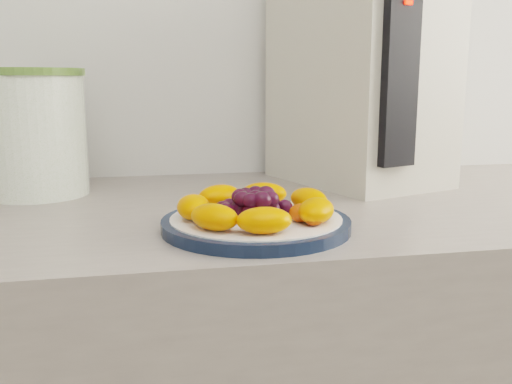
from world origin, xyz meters
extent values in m
cylinder|color=#121E34|center=(-0.02, 1.04, 0.91)|extent=(0.24, 0.24, 0.01)
cylinder|color=white|center=(-0.02, 1.04, 0.91)|extent=(0.22, 0.22, 0.02)
cylinder|color=#4B721F|center=(-0.33, 1.34, 1.00)|extent=(0.22, 0.22, 0.20)
cylinder|color=#5A7B36|center=(-0.33, 1.34, 1.10)|extent=(0.22, 0.22, 0.01)
cube|color=beige|center=(0.24, 1.35, 1.09)|extent=(0.31, 0.36, 0.38)
cube|color=black|center=(0.24, 1.19, 1.10)|extent=(0.07, 0.04, 0.28)
cube|color=#FF0C05|center=(0.24, 1.18, 1.21)|extent=(0.01, 0.01, 0.01)
ellipsoid|color=#FF6A00|center=(0.06, 1.06, 0.93)|extent=(0.06, 0.07, 0.03)
ellipsoid|color=#FF6A00|center=(0.01, 1.12, 0.93)|extent=(0.08, 0.06, 0.03)
ellipsoid|color=#FF6A00|center=(-0.06, 1.11, 0.93)|extent=(0.08, 0.07, 0.03)
ellipsoid|color=#FF6A00|center=(-0.10, 1.05, 0.93)|extent=(0.05, 0.07, 0.03)
ellipsoid|color=#FF6A00|center=(-0.08, 0.99, 0.93)|extent=(0.07, 0.08, 0.03)
ellipsoid|color=#FF6A00|center=(-0.03, 0.96, 0.93)|extent=(0.07, 0.05, 0.03)
ellipsoid|color=#FF6A00|center=(0.05, 1.00, 0.93)|extent=(0.07, 0.08, 0.03)
ellipsoid|color=black|center=(-0.02, 1.04, 0.93)|extent=(0.02, 0.02, 0.02)
ellipsoid|color=black|center=(0.00, 1.04, 0.93)|extent=(0.02, 0.02, 0.02)
ellipsoid|color=black|center=(-0.01, 1.06, 0.93)|extent=(0.02, 0.02, 0.02)
ellipsoid|color=black|center=(-0.03, 1.06, 0.93)|extent=(0.02, 0.02, 0.02)
ellipsoid|color=black|center=(-0.04, 1.04, 0.93)|extent=(0.02, 0.02, 0.02)
ellipsoid|color=black|center=(-0.03, 1.02, 0.93)|extent=(0.02, 0.02, 0.02)
ellipsoid|color=black|center=(-0.01, 1.02, 0.93)|extent=(0.02, 0.02, 0.02)
ellipsoid|color=black|center=(0.02, 1.05, 0.93)|extent=(0.02, 0.02, 0.02)
ellipsoid|color=black|center=(0.01, 1.07, 0.93)|extent=(0.02, 0.02, 0.02)
ellipsoid|color=black|center=(-0.01, 1.08, 0.93)|extent=(0.02, 0.02, 0.02)
ellipsoid|color=black|center=(-0.03, 1.08, 0.93)|extent=(0.02, 0.02, 0.02)
ellipsoid|color=black|center=(-0.05, 1.07, 0.93)|extent=(0.02, 0.02, 0.02)
ellipsoid|color=black|center=(-0.06, 1.05, 0.93)|extent=(0.02, 0.02, 0.02)
ellipsoid|color=black|center=(-0.06, 1.03, 0.93)|extent=(0.02, 0.02, 0.02)
ellipsoid|color=black|center=(-0.02, 1.04, 0.94)|extent=(0.02, 0.02, 0.02)
ellipsoid|color=black|center=(0.00, 1.05, 0.94)|extent=(0.03, 0.03, 0.02)
ellipsoid|color=black|center=(-0.02, 1.06, 0.94)|extent=(0.02, 0.02, 0.02)
ellipsoid|color=black|center=(-0.03, 1.06, 0.94)|extent=(0.02, 0.02, 0.02)
ellipsoid|color=black|center=(-0.04, 1.05, 0.94)|extent=(0.02, 0.02, 0.02)
ellipsoid|color=black|center=(-0.04, 1.03, 0.94)|extent=(0.02, 0.02, 0.02)
ellipsoid|color=black|center=(-0.03, 1.02, 0.94)|extent=(0.02, 0.02, 0.02)
ellipsoid|color=black|center=(-0.02, 1.02, 0.94)|extent=(0.02, 0.02, 0.02)
ellipsoid|color=black|center=(0.00, 1.03, 0.94)|extent=(0.02, 0.02, 0.02)
ellipsoid|color=#D53F07|center=(0.03, 1.01, 0.93)|extent=(0.03, 0.03, 0.02)
ellipsoid|color=#D53F07|center=(0.05, 1.01, 0.93)|extent=(0.04, 0.03, 0.02)
ellipsoid|color=#D53F07|center=(0.04, 0.98, 0.93)|extent=(0.04, 0.04, 0.02)
camera|label=1|loc=(-0.16, 0.34, 1.09)|focal=40.00mm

